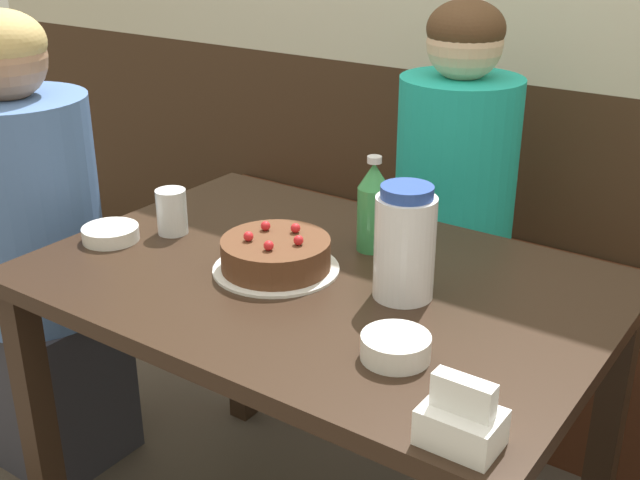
{
  "coord_description": "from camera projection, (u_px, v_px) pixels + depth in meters",
  "views": [
    {
      "loc": [
        0.83,
        -1.18,
        1.44
      ],
      "look_at": [
        -0.03,
        0.05,
        0.79
      ],
      "focal_mm": 45.0,
      "sensor_mm": 36.0,
      "label": 1
    }
  ],
  "objects": [
    {
      "name": "bench_seat",
      "position": [
        476.0,
        329.0,
        2.43
      ],
      "size": [
        2.13,
        0.38,
        0.47
      ],
      "color": "#472314",
      "rests_on": "ground_plane"
    },
    {
      "name": "dining_table",
      "position": [
        320.0,
        323.0,
        1.65
      ],
      "size": [
        1.14,
        0.78,
        0.74
      ],
      "color": "black",
      "rests_on": "ground_plane"
    },
    {
      "name": "person_pale_blue_shirt",
      "position": [
        451.0,
        244.0,
        2.17
      ],
      "size": [
        0.31,
        0.34,
        1.22
      ],
      "rotation": [
        0.0,
        0.0,
        -1.57
      ],
      "color": "#33333D",
      "rests_on": "ground_plane"
    },
    {
      "name": "water_pitcher",
      "position": [
        405.0,
        244.0,
        1.48
      ],
      "size": [
        0.11,
        0.11,
        0.22
      ],
      "color": "white",
      "rests_on": "dining_table"
    },
    {
      "name": "napkin_holder",
      "position": [
        461.0,
        421.0,
        1.09
      ],
      "size": [
        0.11,
        0.08,
        0.11
      ],
      "color": "white",
      "rests_on": "dining_table"
    },
    {
      "name": "person_teal_shirt",
      "position": [
        34.0,
        257.0,
        2.03
      ],
      "size": [
        0.36,
        0.36,
        1.21
      ],
      "color": "#33333D",
      "rests_on": "ground_plane"
    },
    {
      "name": "bowl_rice_small",
      "position": [
        111.0,
        234.0,
        1.76
      ],
      "size": [
        0.12,
        0.12,
        0.03
      ],
      "color": "white",
      "rests_on": "dining_table"
    },
    {
      "name": "birthday_cake",
      "position": [
        276.0,
        255.0,
        1.61
      ],
      "size": [
        0.26,
        0.26,
        0.09
      ],
      "color": "white",
      "rests_on": "dining_table"
    },
    {
      "name": "bowl_soup_white",
      "position": [
        396.0,
        347.0,
        1.31
      ],
      "size": [
        0.12,
        0.12,
        0.04
      ],
      "color": "white",
      "rests_on": "dining_table"
    },
    {
      "name": "glass_water_tall",
      "position": [
        172.0,
        212.0,
        1.78
      ],
      "size": [
        0.07,
        0.07,
        0.1
      ],
      "color": "silver",
      "rests_on": "dining_table"
    },
    {
      "name": "soju_bottle",
      "position": [
        373.0,
        206.0,
        1.68
      ],
      "size": [
        0.07,
        0.07,
        0.21
      ],
      "color": "#388E4C",
      "rests_on": "dining_table"
    }
  ]
}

